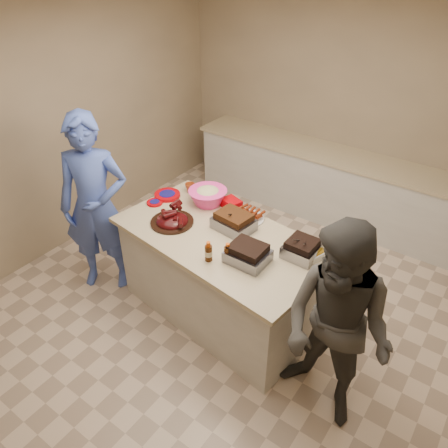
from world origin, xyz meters
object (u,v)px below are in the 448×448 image
Objects in this scene: bbq_bottle_a at (209,260)px; roasting_pan at (301,256)px; guest_gray at (321,403)px; rib_platter at (172,223)px; bbq_bottle_b at (228,261)px; mustard_bottle at (228,225)px; guest_blue at (110,279)px; island at (221,310)px; coleslaw_bowl at (208,204)px; plastic_cup at (190,192)px.

roasting_pan is at bearing 39.79° from bbq_bottle_a.
bbq_bottle_a reaches higher than guest_gray.
rib_platter is 2.26× the size of bbq_bottle_b.
mustard_bottle is (-0.16, 0.51, -0.00)m from bbq_bottle_a.
bbq_bottle_a reaches higher than roasting_pan.
bbq_bottle_a is at bearing -34.82° from guest_blue.
guest_gray is (2.56, -0.04, 0.00)m from guest_blue.
island is 1.09m from coleslaw_bowl.
mustard_bottle is at bearing 30.83° from rib_platter.
bbq_bottle_a is at bearing -52.20° from coleslaw_bowl.
coleslaw_bowl is 0.22× the size of guest_gray.
guest_gray is at bearing -22.63° from mustard_bottle.
coleslaw_bowl is (-0.43, 0.37, 0.93)m from island.
island is at bearing 11.17° from rib_platter.
bbq_bottle_b reaches higher than plastic_cup.
bbq_bottle_b is 1.39m from guest_gray.
island is 1.04× the size of guest_blue.
bbq_bottle_b is at bearing -42.59° from coleslaw_bowl.
guest_blue is (-0.79, -0.24, -0.93)m from rib_platter.
island is 10.67× the size of bbq_bottle_a.
rib_platter is 1.24m from roasting_pan.
roasting_pan is at bearing 11.86° from rib_platter.
island is 4.84× the size of rib_platter.
rib_platter is at bearing -17.80° from guest_blue.
plastic_cup is (-0.30, 0.08, 0.00)m from coleslaw_bowl.
coleslaw_bowl reaches higher than rib_platter.
guest_gray is (1.71, -0.75, -0.93)m from coleslaw_bowl.
roasting_pan is at bearing -1.22° from mustard_bottle.
coleslaw_bowl is at bearing 146.36° from island.
island is 1.06m from rib_platter.
roasting_pan is (0.72, 0.16, 0.93)m from island.
guest_blue is at bearing 179.92° from bbq_bottle_a.
bbq_bottle_b is at bearing 30.41° from bbq_bottle_a.
roasting_pan is 1.21m from guest_gray.
roasting_pan is 0.78m from bbq_bottle_a.
rib_platter is 3.90× the size of plastic_cup.
island is 1.27m from plastic_cup.
island is 15.25× the size of mustard_bottle.
guest_gray is (1.02, -0.12, -0.93)m from bbq_bottle_b.
rib_platter is 1.24m from guest_blue.
island is 18.87× the size of plastic_cup.
bbq_bottle_a reaches higher than mustard_bottle.
rib_platter reaches higher than plastic_cup.
guest_gray reaches higher than guest_blue.
mustard_bottle is at bearing 109.95° from island.
plastic_cup is at bearing 20.21° from guest_blue.
guest_blue is (-1.28, -0.34, 0.00)m from island.
guest_blue is at bearing -157.64° from mustard_bottle.
guest_gray is (1.16, -0.04, -0.93)m from bbq_bottle_a.
guest_blue is (-0.56, -0.79, -0.93)m from plastic_cup.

